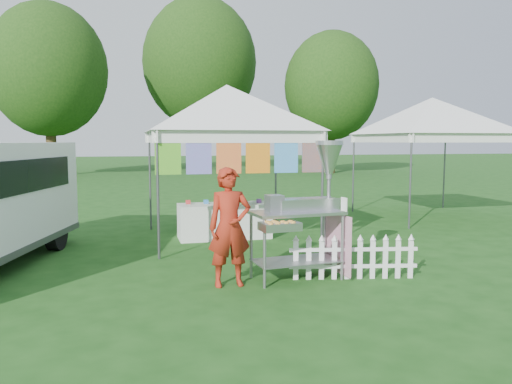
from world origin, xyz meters
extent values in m
plane|color=#194814|center=(0.00, 0.00, 0.00)|extent=(120.00, 120.00, 0.00)
cylinder|color=#59595E|center=(-1.42, 2.08, 1.05)|extent=(0.04, 0.04, 2.10)
cylinder|color=#59595E|center=(1.42, 2.08, 1.05)|extent=(0.04, 0.04, 2.10)
cylinder|color=#59595E|center=(-1.42, 4.92, 1.05)|extent=(0.04, 0.04, 2.10)
cylinder|color=#59595E|center=(1.42, 4.92, 1.05)|extent=(0.04, 0.04, 2.10)
cube|color=white|center=(0.00, 2.08, 2.00)|extent=(3.00, 0.03, 0.22)
cube|color=white|center=(0.00, 4.92, 2.00)|extent=(3.00, 0.03, 0.22)
pyramid|color=white|center=(0.00, 3.50, 3.00)|extent=(4.24, 4.24, 0.90)
cylinder|color=#59595E|center=(0.00, 2.08, 2.08)|extent=(3.00, 0.03, 0.03)
cube|color=#189021|center=(-1.25, 2.08, 1.73)|extent=(0.42, 0.01, 0.70)
cube|color=#B41AB8|center=(-0.75, 2.08, 1.73)|extent=(0.42, 0.01, 0.70)
cube|color=#FA1B37|center=(-0.25, 2.08, 1.73)|extent=(0.42, 0.01, 0.70)
cube|color=#D74C17|center=(0.25, 2.08, 1.73)|extent=(0.42, 0.01, 0.70)
cube|color=blue|center=(0.75, 2.08, 1.73)|extent=(0.42, 0.01, 0.70)
cube|color=#EB570C|center=(1.25, 2.08, 1.73)|extent=(0.42, 0.01, 0.70)
cylinder|color=#59595E|center=(4.08, 3.58, 1.05)|extent=(0.04, 0.04, 2.10)
cylinder|color=#59595E|center=(4.08, 6.42, 1.05)|extent=(0.04, 0.04, 2.10)
cylinder|color=#59595E|center=(6.92, 6.42, 1.05)|extent=(0.04, 0.04, 2.10)
cube|color=white|center=(5.50, 3.58, 2.00)|extent=(3.00, 0.03, 0.22)
cube|color=white|center=(5.50, 6.42, 2.00)|extent=(3.00, 0.03, 0.22)
pyramid|color=white|center=(5.50, 5.00, 3.00)|extent=(4.24, 4.24, 0.90)
cylinder|color=#59595E|center=(5.50, 3.58, 2.08)|extent=(3.00, 0.03, 0.03)
cylinder|color=#3A2A15|center=(-6.00, 24.00, 1.98)|extent=(0.56, 0.56, 3.96)
ellipsoid|color=#2E5417|center=(-6.00, 24.00, 5.85)|extent=(6.40, 6.40, 7.36)
cylinder|color=#3A2A15|center=(3.00, 28.00, 2.42)|extent=(0.56, 0.56, 4.84)
ellipsoid|color=#2E5417|center=(3.00, 28.00, 7.15)|extent=(7.60, 7.60, 8.74)
cylinder|color=#3A2A15|center=(10.00, 22.00, 1.76)|extent=(0.56, 0.56, 3.52)
ellipsoid|color=#2E5417|center=(10.00, 22.00, 5.20)|extent=(5.60, 5.60, 6.44)
cylinder|color=gray|center=(-0.18, 0.08, 0.47)|extent=(0.05, 0.05, 0.94)
cylinder|color=gray|center=(0.96, 0.19, 0.47)|extent=(0.05, 0.05, 0.94)
cylinder|color=gray|center=(-0.23, 0.60, 0.47)|extent=(0.05, 0.05, 0.94)
cylinder|color=gray|center=(0.91, 0.71, 0.47)|extent=(0.05, 0.05, 0.94)
cube|color=gray|center=(0.36, 0.40, 0.26)|extent=(1.24, 0.71, 0.02)
cube|color=#B7B7BC|center=(0.36, 0.40, 0.94)|extent=(1.31, 0.74, 0.04)
cube|color=#B7B7BC|center=(0.54, 0.47, 1.04)|extent=(0.91, 0.34, 0.16)
cube|color=gray|center=(0.05, 0.42, 1.07)|extent=(0.23, 0.25, 0.23)
cylinder|color=gray|center=(0.88, 0.50, 1.41)|extent=(0.06, 0.06, 0.94)
cone|color=#B7B7BC|center=(0.88, 0.50, 1.67)|extent=(0.41, 0.41, 0.42)
cylinder|color=#B7B7BC|center=(0.88, 0.50, 1.90)|extent=(0.43, 0.43, 0.06)
cube|color=#B7B7BC|center=(-0.01, -0.04, 0.83)|extent=(0.53, 0.36, 0.10)
cube|color=pink|center=(1.00, 0.46, 0.47)|extent=(0.10, 0.78, 0.84)
cube|color=white|center=(0.96, 0.16, 1.06)|extent=(0.03, 0.15, 0.19)
imported|color=#9E2413|center=(-0.60, 0.31, 0.79)|extent=(0.58, 0.39, 1.58)
cube|color=white|center=(-3.79, 3.91, 0.72)|extent=(1.82, 1.04, 0.81)
cube|color=black|center=(-3.25, 2.33, 1.40)|extent=(0.63, 2.41, 0.50)
cube|color=black|center=(-3.70, 4.23, 1.40)|extent=(1.49, 0.40, 0.50)
cylinder|color=black|center=(-3.14, 3.23, 0.31)|extent=(0.34, 0.64, 0.61)
cube|color=white|center=(0.34, 0.36, 0.28)|extent=(0.07, 0.03, 0.56)
cube|color=white|center=(0.52, 0.32, 0.28)|extent=(0.07, 0.03, 0.56)
cube|color=white|center=(0.69, 0.29, 0.28)|extent=(0.07, 0.03, 0.56)
cube|color=white|center=(0.87, 0.25, 0.28)|extent=(0.07, 0.03, 0.56)
cube|color=white|center=(1.05, 0.21, 0.28)|extent=(0.07, 0.03, 0.56)
cube|color=white|center=(1.22, 0.18, 0.28)|extent=(0.07, 0.03, 0.56)
cube|color=white|center=(1.40, 0.14, 0.28)|extent=(0.07, 0.03, 0.56)
cube|color=white|center=(1.58, 0.11, 0.28)|extent=(0.07, 0.03, 0.56)
cube|color=white|center=(1.75, 0.07, 0.28)|extent=(0.07, 0.03, 0.56)
cube|color=white|center=(1.93, 0.03, 0.28)|extent=(0.07, 0.03, 0.56)
cube|color=white|center=(1.14, 0.20, 0.18)|extent=(1.77, 0.38, 0.05)
cube|color=white|center=(1.14, 0.20, 0.42)|extent=(1.77, 0.38, 0.05)
cube|color=white|center=(-0.05, 3.58, 0.34)|extent=(1.80, 0.70, 0.69)
camera|label=1|loc=(-1.88, -6.06, 1.92)|focal=35.00mm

